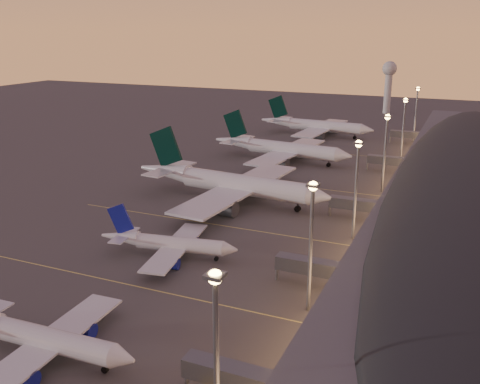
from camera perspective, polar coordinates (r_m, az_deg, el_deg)
name	(u,v)px	position (r m, az deg, el deg)	size (l,w,h in m)	color
ground	(150,277)	(120.17, -9.62, -8.90)	(700.00, 700.00, 0.00)	#423F3D
airliner_narrow_south	(38,337)	(97.07, -20.74, -14.28)	(37.09, 33.10, 13.27)	silver
airliner_narrow_north	(168,243)	(128.58, -7.67, -5.46)	(34.33, 31.01, 12.28)	silver
airliner_wide_near	(229,183)	(167.67, -1.23, 0.97)	(68.12, 62.29, 21.79)	silver
airliner_wide_mid	(280,148)	(219.57, 4.31, 4.65)	(61.09, 55.96, 19.54)	silver
airliner_wide_far	(315,126)	(274.49, 8.03, 7.02)	(59.75, 54.61, 19.11)	silver
terminal_building	(468,185)	(167.77, 23.10, 0.71)	(56.35, 255.00, 17.46)	#525257
light_masts	(375,153)	(160.34, 14.17, 4.11)	(2.20, 217.20, 25.90)	slate
radar_tower	(389,78)	(354.55, 15.59, 11.59)	(9.00, 9.00, 32.50)	silver
lane_markings	(227,219)	(152.33, -1.44, -2.93)	(90.00, 180.36, 0.00)	#D8C659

